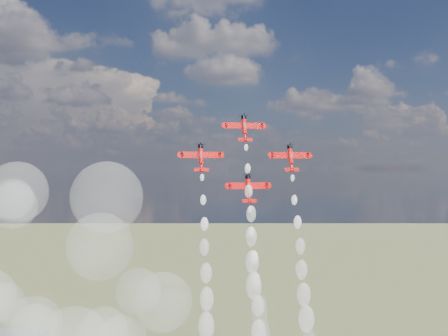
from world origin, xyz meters
The scene contains 6 objects.
plane_lead centered at (-16.19, 14.37, 115.56)m, with size 10.58×4.47×7.32m.
plane_left centered at (-28.25, 11.69, 107.56)m, with size 10.58×4.47×7.32m.
plane_right centered at (-4.14, 11.69, 107.56)m, with size 10.58×4.47×7.32m.
plane_slot centered at (-16.19, 9.02, 99.56)m, with size 10.58×4.47×7.32m.
smoke_trail_lead centered at (-16.30, -0.86, 69.68)m, with size 5.90×20.22×54.53m.
drifted_smoke_cloud centered at (-59.84, 21.72, 74.93)m, with size 61.65×37.71×58.26m.
Camera 1 is at (-44.97, -123.04, 104.57)m, focal length 42.00 mm.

